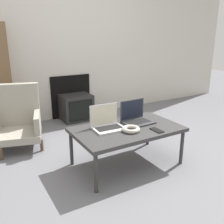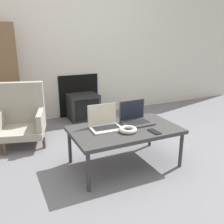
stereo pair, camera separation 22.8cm
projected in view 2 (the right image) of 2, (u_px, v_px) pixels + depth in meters
ground_plane at (131, 170)px, 2.49m from camera, size 14.00×14.00×0.00m
wall_back at (69, 35)px, 3.82m from camera, size 7.00×0.08×2.60m
table at (125, 131)px, 2.50m from camera, size 1.07×0.64×0.40m
laptop_left at (105, 123)px, 2.49m from camera, size 0.31×0.25×0.23m
laptop_right at (135, 118)px, 2.63m from camera, size 0.31×0.24×0.23m
headphones at (128, 130)px, 2.39m from camera, size 0.18×0.18×0.04m
phone at (154, 132)px, 2.39m from camera, size 0.07×0.15×0.01m
tv at (83, 107)px, 3.97m from camera, size 0.47×0.39×0.40m
armchair at (22, 116)px, 3.07m from camera, size 0.66×0.66×0.74m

